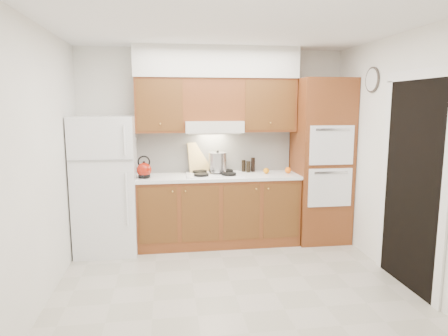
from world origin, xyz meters
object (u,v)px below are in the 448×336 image
Objects in this scene: oven_cabinet at (321,161)px; kettle at (144,170)px; fridge at (106,185)px; stock_pot at (218,162)px.

kettle is at bearing -178.32° from oven_cabinet.
fridge is at bearing 178.41° from kettle.
kettle is (-2.37, -0.07, -0.06)m from oven_cabinet.
oven_cabinet reaches higher than stock_pot.
kettle is at bearing -4.15° from fridge.
stock_pot is at bearing 176.06° from oven_cabinet.
oven_cabinet is at bearing 4.24° from kettle.
fridge is 2.86m from oven_cabinet.
oven_cabinet is 8.75× the size of stock_pot.
kettle is 0.98m from stock_pot.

